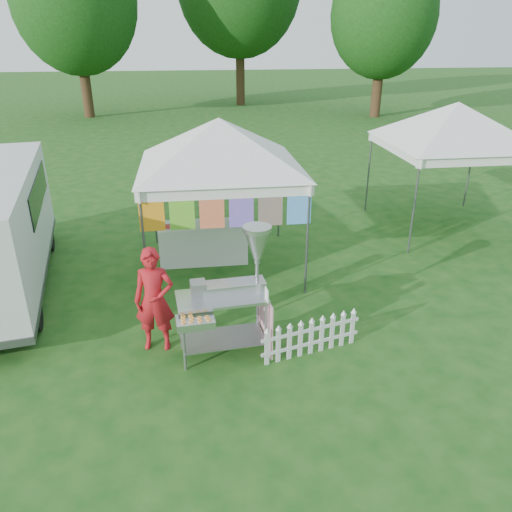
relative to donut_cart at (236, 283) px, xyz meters
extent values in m
plane|color=#164814|center=(0.02, -0.39, -1.17)|extent=(120.00, 120.00, 0.00)
cylinder|color=#59595E|center=(-1.40, 1.69, -0.12)|extent=(0.04, 0.04, 2.10)
cylinder|color=#59595E|center=(1.44, 1.69, -0.12)|extent=(0.04, 0.04, 2.10)
cylinder|color=#59595E|center=(-1.40, 4.53, -0.12)|extent=(0.04, 0.04, 2.10)
cylinder|color=#59595E|center=(1.44, 4.53, -0.12)|extent=(0.04, 0.04, 2.10)
cube|color=white|center=(0.02, 1.69, 0.83)|extent=(3.00, 0.03, 0.22)
cube|color=white|center=(0.02, 4.53, 0.83)|extent=(3.00, 0.03, 0.22)
pyramid|color=white|center=(0.02, 3.11, 1.83)|extent=(4.24, 4.24, 0.90)
cylinder|color=#59595E|center=(0.02, 1.69, 0.91)|extent=(3.00, 0.03, 0.03)
cube|color=#CF6317|center=(-1.23, 1.69, 0.56)|extent=(0.42, 0.01, 0.70)
cube|color=#189525|center=(-0.73, 1.69, 0.56)|extent=(0.42, 0.01, 0.70)
cube|color=#D11A58|center=(-0.23, 1.69, 0.56)|extent=(0.42, 0.01, 0.70)
cube|color=#C11BB5|center=(0.27, 1.69, 0.56)|extent=(0.42, 0.01, 0.70)
cube|color=orange|center=(0.77, 1.69, 0.56)|extent=(0.42, 0.01, 0.70)
cube|color=blue|center=(1.27, 1.69, 0.56)|extent=(0.42, 0.01, 0.70)
cylinder|color=#59595E|center=(4.10, 3.19, -0.12)|extent=(0.04, 0.04, 2.10)
cylinder|color=#59595E|center=(4.10, 6.03, -0.12)|extent=(0.04, 0.04, 2.10)
cylinder|color=#59595E|center=(6.94, 6.03, -0.12)|extent=(0.04, 0.04, 2.10)
cube|color=white|center=(5.52, 3.19, 0.83)|extent=(3.00, 0.03, 0.22)
cube|color=white|center=(5.52, 6.03, 0.83)|extent=(3.00, 0.03, 0.22)
pyramid|color=white|center=(5.52, 4.61, 1.83)|extent=(4.24, 4.24, 0.90)
cylinder|color=#59595E|center=(5.52, 3.19, 0.91)|extent=(3.00, 0.03, 0.03)
cylinder|color=#362313|center=(-5.98, 23.61, 0.81)|extent=(0.56, 0.56, 3.96)
ellipsoid|color=#1C5918|center=(-5.98, 23.61, 4.68)|extent=(6.40, 6.40, 7.36)
cylinder|color=#362313|center=(3.02, 27.61, 1.25)|extent=(0.56, 0.56, 4.84)
cylinder|color=#362313|center=(10.02, 21.61, 0.59)|extent=(0.56, 0.56, 3.52)
ellipsoid|color=#1C5918|center=(10.02, 21.61, 4.03)|extent=(5.60, 5.60, 6.44)
cylinder|color=gray|center=(-0.78, -0.34, -0.69)|extent=(0.05, 0.05, 0.97)
cylinder|color=gray|center=(0.41, -0.23, -0.69)|extent=(0.05, 0.05, 0.97)
cylinder|color=gray|center=(-0.83, 0.21, -0.69)|extent=(0.05, 0.05, 0.97)
cylinder|color=gray|center=(0.36, 0.32, -0.69)|extent=(0.05, 0.05, 0.97)
cube|color=gray|center=(-0.21, -0.01, -0.90)|extent=(1.28, 0.72, 0.02)
cube|color=#B7B7BC|center=(-0.21, -0.01, -0.20)|extent=(1.34, 0.76, 0.04)
cube|color=#B7B7BC|center=(-0.02, 0.06, -0.10)|extent=(0.93, 0.35, 0.16)
cube|color=gray|center=(-0.54, 0.01, -0.06)|extent=(0.24, 0.25, 0.24)
cylinder|color=gray|center=(0.32, 0.09, 0.28)|extent=(0.06, 0.06, 0.97)
cone|color=#B7B7BC|center=(0.32, 0.09, 0.55)|extent=(0.42, 0.42, 0.43)
cylinder|color=#B7B7BC|center=(0.32, 0.09, 0.79)|extent=(0.44, 0.44, 0.06)
cube|color=#B7B7BC|center=(-0.60, -0.46, -0.31)|extent=(0.54, 0.37, 0.11)
cube|color=pink|center=(0.44, 0.05, -0.69)|extent=(0.09, 0.80, 0.87)
cube|color=white|center=(0.41, -0.26, -0.07)|extent=(0.03, 0.15, 0.19)
imported|color=#AE151C|center=(-1.19, 0.31, -0.35)|extent=(0.64, 0.46, 1.64)
cube|color=black|center=(-3.46, 3.39, 0.47)|extent=(0.50, 2.87, 0.58)
cylinder|color=black|center=(-3.21, 1.08, -0.81)|extent=(0.35, 0.75, 0.72)
cylinder|color=black|center=(-3.77, 4.41, -0.81)|extent=(0.35, 0.75, 0.72)
cube|color=silver|center=(0.40, -0.38, -0.89)|extent=(0.07, 0.04, 0.56)
cube|color=silver|center=(0.57, -0.33, -0.89)|extent=(0.07, 0.04, 0.56)
cube|color=silver|center=(0.75, -0.28, -0.89)|extent=(0.07, 0.04, 0.56)
cube|color=silver|center=(0.92, -0.24, -0.89)|extent=(0.07, 0.04, 0.56)
cube|color=silver|center=(1.09, -0.19, -0.89)|extent=(0.07, 0.04, 0.56)
cube|color=silver|center=(1.27, -0.15, -0.89)|extent=(0.07, 0.04, 0.56)
cube|color=silver|center=(1.44, -0.10, -0.89)|extent=(0.07, 0.04, 0.56)
cube|color=silver|center=(1.62, -0.05, -0.89)|extent=(0.07, 0.04, 0.56)
cube|color=silver|center=(1.79, -0.01, -0.89)|extent=(0.07, 0.04, 0.56)
cube|color=silver|center=(1.09, -0.19, -0.99)|extent=(1.57, 0.44, 0.05)
cube|color=silver|center=(1.09, -0.19, -0.75)|extent=(1.57, 0.44, 0.05)
cube|color=white|center=(-0.36, 3.40, -0.76)|extent=(1.80, 0.70, 0.82)
camera|label=1|loc=(-0.56, -6.29, 3.29)|focal=35.00mm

